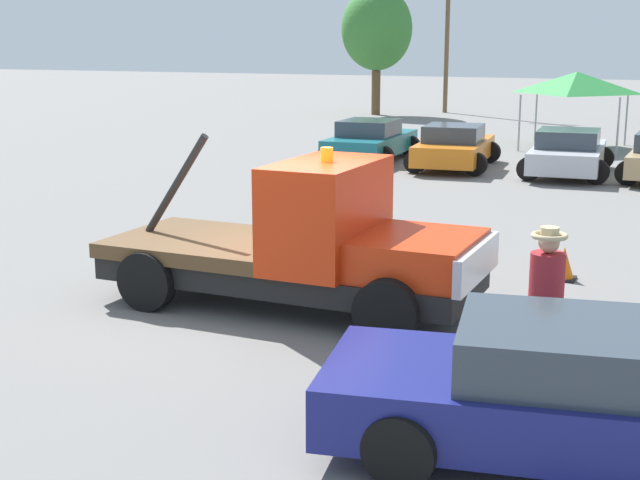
{
  "coord_description": "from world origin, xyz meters",
  "views": [
    {
      "loc": [
        5.44,
        -11.55,
        3.9
      ],
      "look_at": [
        0.5,
        0.0,
        1.05
      ],
      "focal_mm": 50.0,
      "sensor_mm": 36.0,
      "label": 1
    }
  ],
  "objects_px": {
    "foreground_car": "(602,397)",
    "canopy_tent_green": "(577,83)",
    "tree_left": "(377,29)",
    "tow_truck": "(310,247)",
    "person_near_truck": "(546,292)",
    "traffic_cone": "(564,265)",
    "utility_pole": "(448,9)",
    "parked_car_orange": "(454,147)",
    "parked_car_silver": "(568,153)",
    "parked_car_teal": "(371,141)"
  },
  "relations": [
    {
      "from": "tow_truck",
      "to": "parked_car_silver",
      "type": "xyz_separation_m",
      "value": [
        1.58,
        15.02,
        -0.29
      ]
    },
    {
      "from": "foreground_car",
      "to": "person_near_truck",
      "type": "bearing_deg",
      "value": 105.26
    },
    {
      "from": "tow_truck",
      "to": "traffic_cone",
      "type": "relative_size",
      "value": 10.36
    },
    {
      "from": "person_near_truck",
      "to": "canopy_tent_green",
      "type": "distance_m",
      "value": 23.61
    },
    {
      "from": "parked_car_orange",
      "to": "parked_car_silver",
      "type": "distance_m",
      "value": 3.41
    },
    {
      "from": "parked_car_silver",
      "to": "utility_pole",
      "type": "relative_size",
      "value": 0.45
    },
    {
      "from": "canopy_tent_green",
      "to": "traffic_cone",
      "type": "bearing_deg",
      "value": -82.78
    },
    {
      "from": "canopy_tent_green",
      "to": "foreground_car",
      "type": "bearing_deg",
      "value": -81.81
    },
    {
      "from": "tow_truck",
      "to": "parked_car_orange",
      "type": "relative_size",
      "value": 1.27
    },
    {
      "from": "utility_pole",
      "to": "tow_truck",
      "type": "bearing_deg",
      "value": -77.73
    },
    {
      "from": "tow_truck",
      "to": "traffic_cone",
      "type": "bearing_deg",
      "value": 45.53
    },
    {
      "from": "foreground_car",
      "to": "canopy_tent_green",
      "type": "distance_m",
      "value": 25.52
    },
    {
      "from": "person_near_truck",
      "to": "traffic_cone",
      "type": "distance_m",
      "value": 4.83
    },
    {
      "from": "parked_car_teal",
      "to": "canopy_tent_green",
      "type": "bearing_deg",
      "value": -44.83
    },
    {
      "from": "person_near_truck",
      "to": "canopy_tent_green",
      "type": "xyz_separation_m",
      "value": [
        -2.8,
        23.41,
        1.26
      ]
    },
    {
      "from": "person_near_truck",
      "to": "traffic_cone",
      "type": "bearing_deg",
      "value": 167.49
    },
    {
      "from": "parked_car_orange",
      "to": "traffic_cone",
      "type": "xyz_separation_m",
      "value": [
        5.03,
        -11.98,
        -0.39
      ]
    },
    {
      "from": "parked_car_teal",
      "to": "parked_car_silver",
      "type": "xyz_separation_m",
      "value": [
        6.35,
        -0.68,
        -0.0
      ]
    },
    {
      "from": "person_near_truck",
      "to": "tree_left",
      "type": "bearing_deg",
      "value": -175.14
    },
    {
      "from": "parked_car_teal",
      "to": "traffic_cone",
      "type": "distance_m",
      "value": 14.89
    },
    {
      "from": "tow_truck",
      "to": "canopy_tent_green",
      "type": "xyz_separation_m",
      "value": [
        0.83,
        21.8,
        1.41
      ]
    },
    {
      "from": "tow_truck",
      "to": "traffic_cone",
      "type": "height_order",
      "value": "tow_truck"
    },
    {
      "from": "foreground_car",
      "to": "canopy_tent_green",
      "type": "height_order",
      "value": "canopy_tent_green"
    },
    {
      "from": "canopy_tent_green",
      "to": "tree_left",
      "type": "height_order",
      "value": "tree_left"
    },
    {
      "from": "person_near_truck",
      "to": "parked_car_teal",
      "type": "relative_size",
      "value": 0.39
    },
    {
      "from": "parked_car_orange",
      "to": "tree_left",
      "type": "relative_size",
      "value": 0.69
    },
    {
      "from": "tow_truck",
      "to": "parked_car_teal",
      "type": "height_order",
      "value": "tow_truck"
    },
    {
      "from": "person_near_truck",
      "to": "tow_truck",
      "type": "bearing_deg",
      "value": -131.64
    },
    {
      "from": "tow_truck",
      "to": "utility_pole",
      "type": "bearing_deg",
      "value": 103.42
    },
    {
      "from": "person_near_truck",
      "to": "parked_car_teal",
      "type": "distance_m",
      "value": 19.25
    },
    {
      "from": "parked_car_orange",
      "to": "parked_car_silver",
      "type": "xyz_separation_m",
      "value": [
        3.41,
        -0.08,
        0.0
      ]
    },
    {
      "from": "parked_car_orange",
      "to": "traffic_cone",
      "type": "relative_size",
      "value": 8.17
    },
    {
      "from": "utility_pole",
      "to": "canopy_tent_green",
      "type": "bearing_deg",
      "value": -57.97
    },
    {
      "from": "person_near_truck",
      "to": "parked_car_teal",
      "type": "bearing_deg",
      "value": -171.86
    },
    {
      "from": "traffic_cone",
      "to": "utility_pole",
      "type": "relative_size",
      "value": 0.05
    },
    {
      "from": "tow_truck",
      "to": "canopy_tent_green",
      "type": "relative_size",
      "value": 1.68
    },
    {
      "from": "tow_truck",
      "to": "tree_left",
      "type": "height_order",
      "value": "tree_left"
    },
    {
      "from": "tow_truck",
      "to": "utility_pole",
      "type": "xyz_separation_m",
      "value": [
        -7.71,
        35.47,
        4.47
      ]
    },
    {
      "from": "person_near_truck",
      "to": "tree_left",
      "type": "distance_m",
      "value": 37.33
    },
    {
      "from": "tree_left",
      "to": "utility_pole",
      "type": "distance_m",
      "value": 4.18
    },
    {
      "from": "tree_left",
      "to": "utility_pole",
      "type": "xyz_separation_m",
      "value": [
        2.96,
        2.76,
        1.05
      ]
    },
    {
      "from": "parked_car_silver",
      "to": "foreground_car",
      "type": "bearing_deg",
      "value": -174.29
    },
    {
      "from": "tow_truck",
      "to": "person_near_truck",
      "type": "distance_m",
      "value": 3.98
    },
    {
      "from": "foreground_car",
      "to": "canopy_tent_green",
      "type": "xyz_separation_m",
      "value": [
        -3.63,
        25.21,
        1.7
      ]
    },
    {
      "from": "canopy_tent_green",
      "to": "traffic_cone",
      "type": "height_order",
      "value": "canopy_tent_green"
    },
    {
      "from": "parked_car_orange",
      "to": "person_near_truck",
      "type": "bearing_deg",
      "value": -166.57
    },
    {
      "from": "tow_truck",
      "to": "person_near_truck",
      "type": "height_order",
      "value": "tow_truck"
    },
    {
      "from": "person_near_truck",
      "to": "tree_left",
      "type": "relative_size",
      "value": 0.28
    },
    {
      "from": "foreground_car",
      "to": "person_near_truck",
      "type": "xyz_separation_m",
      "value": [
        -0.83,
        1.8,
        0.44
      ]
    },
    {
      "from": "tree_left",
      "to": "parked_car_teal",
      "type": "bearing_deg",
      "value": -70.87
    }
  ]
}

